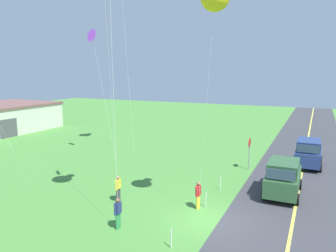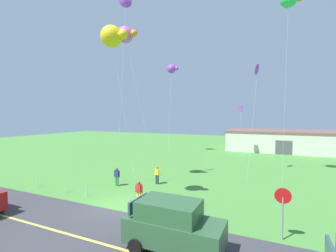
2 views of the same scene
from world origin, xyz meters
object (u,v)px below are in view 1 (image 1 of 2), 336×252
(person_adult_companion, at_px, (198,194))
(kite_orange_near, at_px, (92,36))
(car_suv_foreground, at_px, (283,177))
(person_child_watcher, at_px, (118,188))
(person_adult_near, at_px, (118,212))
(car_parked_east_near, at_px, (308,152))
(stop_sign, at_px, (249,147))

(person_adult_companion, relative_size, kite_orange_near, 0.14)
(car_suv_foreground, distance_m, person_child_watcher, 10.30)
(person_adult_near, bearing_deg, person_child_watcher, 178.40)
(car_parked_east_near, height_order, kite_orange_near, kite_orange_near)
(car_suv_foreground, bearing_deg, kite_orange_near, 81.59)
(car_suv_foreground, distance_m, car_parked_east_near, 7.60)
(kite_orange_near, bearing_deg, person_adult_near, -138.76)
(car_suv_foreground, height_order, stop_sign, stop_sign)
(person_adult_companion, distance_m, person_child_watcher, 4.81)
(kite_orange_near, bearing_deg, person_child_watcher, -136.17)
(car_suv_foreground, xyz_separation_m, kite_orange_near, (2.40, 16.22, 9.54))
(car_suv_foreground, relative_size, kite_orange_near, 0.39)
(stop_sign, relative_size, kite_orange_near, 0.23)
(car_parked_east_near, bearing_deg, car_suv_foreground, 170.65)
(stop_sign, relative_size, person_adult_companion, 1.60)
(person_adult_near, bearing_deg, car_suv_foreground, 104.99)
(car_suv_foreground, distance_m, person_adult_companion, 5.96)
(person_adult_near, relative_size, person_child_watcher, 1.00)
(car_parked_east_near, height_order, person_adult_near, car_parked_east_near)
(car_parked_east_near, relative_size, stop_sign, 1.72)
(car_parked_east_near, relative_size, person_adult_near, 2.75)
(car_parked_east_near, bearing_deg, person_adult_near, 152.57)
(person_child_watcher, height_order, kite_orange_near, kite_orange_near)
(stop_sign, height_order, kite_orange_near, kite_orange_near)
(person_adult_near, bearing_deg, car_parked_east_near, 117.68)
(person_adult_near, height_order, person_adult_companion, same)
(car_parked_east_near, relative_size, kite_orange_near, 0.39)
(car_suv_foreground, height_order, kite_orange_near, kite_orange_near)
(person_adult_near, distance_m, person_child_watcher, 3.48)
(person_adult_companion, relative_size, person_child_watcher, 1.00)
(stop_sign, bearing_deg, person_child_watcher, 149.25)
(kite_orange_near, bearing_deg, car_suv_foreground, -98.41)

